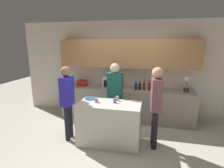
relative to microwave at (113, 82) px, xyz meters
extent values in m
plane|color=beige|center=(0.37, -1.42, -1.04)|extent=(14.00, 14.00, 0.00)
cube|color=beige|center=(0.37, 0.32, 0.31)|extent=(6.40, 0.08, 2.70)
cube|color=#A37547|center=(0.37, 0.12, 0.79)|extent=(3.74, 0.32, 0.75)
cube|color=gray|center=(0.37, -0.03, -0.59)|extent=(3.60, 0.62, 0.89)
cube|color=beige|center=(0.22, -1.32, -0.59)|extent=(1.29, 0.64, 0.90)
cube|color=#B7BABC|center=(0.00, 0.00, 0.00)|extent=(0.52, 0.38, 0.30)
cube|color=black|center=(-0.05, -0.19, 0.00)|extent=(0.31, 0.01, 0.19)
cube|color=#B21E19|center=(-0.90, 0.00, -0.06)|extent=(0.26, 0.16, 0.18)
cube|color=black|center=(-0.95, 0.00, 0.03)|extent=(0.02, 0.11, 0.01)
cube|color=black|center=(-0.85, 0.00, 0.03)|extent=(0.02, 0.11, 0.01)
cylinder|color=#333D4C|center=(1.92, 0.00, -0.10)|extent=(0.14, 0.14, 0.10)
cylinder|color=#38662D|center=(1.92, 0.00, 0.04)|extent=(0.01, 0.01, 0.18)
sphere|color=silver|center=(1.92, 0.00, 0.18)|extent=(0.13, 0.13, 0.13)
cylinder|color=black|center=(0.65, -0.10, -0.06)|extent=(0.07, 0.07, 0.18)
cylinder|color=black|center=(0.65, -0.10, 0.06)|extent=(0.02, 0.02, 0.07)
cylinder|color=black|center=(0.74, -0.05, -0.07)|extent=(0.09, 0.09, 0.16)
cylinder|color=black|center=(0.74, -0.05, 0.04)|extent=(0.03, 0.03, 0.06)
cylinder|color=maroon|center=(0.86, -0.03, -0.05)|extent=(0.06, 0.06, 0.20)
cylinder|color=maroon|center=(0.86, -0.03, 0.09)|extent=(0.02, 0.02, 0.08)
cylinder|color=maroon|center=(1.00, -0.06, -0.05)|extent=(0.07, 0.07, 0.19)
cylinder|color=maroon|center=(1.00, -0.06, 0.08)|extent=(0.02, 0.02, 0.08)
cylinder|color=#472814|center=(1.09, 0.03, -0.05)|extent=(0.07, 0.07, 0.20)
cylinder|color=#472814|center=(1.09, 0.03, 0.08)|extent=(0.02, 0.02, 0.08)
cylinder|color=#2D5684|center=(-0.26, -1.11, -0.13)|extent=(0.26, 0.26, 0.01)
cylinder|color=#A685C9|center=(-0.06, -1.31, -0.10)|extent=(0.07, 0.07, 0.08)
cylinder|color=#B88BAD|center=(0.34, -1.10, -0.09)|extent=(0.07, 0.07, 0.10)
cylinder|color=slate|center=(0.32, -1.26, -0.09)|extent=(0.07, 0.07, 0.10)
cylinder|color=black|center=(1.15, -1.33, -0.63)|extent=(0.11, 0.11, 0.80)
cylinder|color=black|center=(1.14, -1.17, -0.63)|extent=(0.11, 0.11, 0.80)
cube|color=brown|center=(1.14, -1.25, 0.09)|extent=(0.22, 0.35, 0.64)
sphere|color=tan|center=(1.14, -1.25, 0.51)|extent=(0.22, 0.22, 0.22)
cylinder|color=black|center=(0.29, -0.74, -0.64)|extent=(0.11, 0.11, 0.80)
cylinder|color=black|center=(0.13, -0.74, -0.64)|extent=(0.11, 0.11, 0.80)
cube|color=#165144|center=(0.21, -0.74, 0.08)|extent=(0.34, 0.19, 0.63)
sphere|color=beige|center=(0.21, -0.74, 0.51)|extent=(0.22, 0.22, 0.22)
cylinder|color=black|center=(-0.71, -1.26, -0.64)|extent=(0.11, 0.11, 0.79)
cylinder|color=black|center=(-0.70, -1.42, -0.64)|extent=(0.11, 0.11, 0.79)
cube|color=#2A25B3|center=(-0.70, -1.34, 0.07)|extent=(0.20, 0.34, 0.63)
sphere|color=#9E7051|center=(-0.70, -1.34, 0.49)|extent=(0.21, 0.21, 0.21)
camera|label=1|loc=(1.02, -4.61, 1.06)|focal=28.00mm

